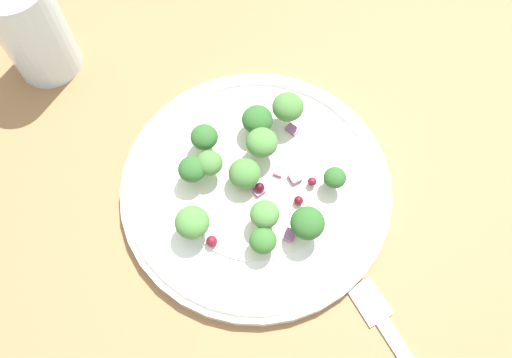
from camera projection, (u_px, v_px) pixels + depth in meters
The scene contains 27 objects.
ground_plane at pixel (250, 209), 50.84cm from camera, with size 180.00×180.00×2.00cm, color olive.
plate at pixel (256, 187), 49.72cm from camera, with size 24.81×24.81×1.70cm.
dressing_pool at pixel (256, 185), 49.32cm from camera, with size 14.39×14.39×0.20cm, color white.
broccoli_floret_0 at pixel (209, 163), 47.85cm from camera, with size 2.39×2.39×2.42cm.
broccoli_floret_1 at pixel (335, 178), 47.64cm from camera, with size 2.01×2.01×2.04cm.
broccoli_floret_2 at pixel (257, 120), 49.85cm from camera, with size 2.87×2.87×2.91cm.
broccoli_floret_3 at pixel (288, 107), 49.85cm from camera, with size 2.93×2.93×2.97cm.
broccoli_floret_4 at pixel (262, 143), 48.41cm from camera, with size 2.88×2.88×2.91cm.
broccoli_floret_5 at pixel (192, 169), 47.68cm from camera, with size 2.48×2.48×2.51cm.
broccoli_floret_6 at pixel (192, 223), 45.64cm from camera, with size 2.95×2.95×2.99cm.
broccoli_floret_7 at pixel (204, 137), 49.13cm from camera, with size 2.51×2.51×2.54cm.
broccoli_floret_8 at pixel (307, 223), 45.31cm from camera, with size 2.94×2.94×2.98cm.
broccoli_floret_9 at pixel (263, 241), 45.33cm from camera, with size 2.31×2.31×2.34cm.
broccoli_floret_10 at pixel (245, 174), 47.91cm from camera, with size 2.85×2.85×2.89cm.
broccoli_floret_11 at pixel (265, 215), 45.86cm from camera, with size 2.53×2.53×2.56cm.
cranberry_0 at pixel (260, 187), 48.36cm from camera, with size 0.85×0.85×0.85cm, color #4C0A14.
cranberry_1 at pixel (243, 184), 48.72cm from camera, with size 0.81×0.81×0.81cm, color maroon.
cranberry_2 at pixel (314, 186), 48.44cm from camera, with size 0.82×0.82×0.82cm, color maroon.
cranberry_3 at pixel (299, 200), 48.07cm from camera, with size 0.85×0.85×0.85cm, color maroon.
cranberry_4 at pixel (212, 241), 46.55cm from camera, with size 0.98×0.98×0.98cm, color maroon.
cranberry_5 at pixel (330, 180), 48.88cm from camera, with size 0.80×0.80×0.80cm, color maroon.
onion_bit_0 at pixel (259, 191), 48.79cm from camera, with size 0.86×0.96×0.55cm, color #A35B93.
onion_bit_1 at pixel (290, 235), 46.83cm from camera, with size 1.11×0.88×0.44cm, color #A35B93.
onion_bit_2 at pixel (292, 129), 51.37cm from camera, with size 1.17×0.85×0.36cm, color #A35B93.
onion_bit_3 at pixel (295, 177), 49.18cm from camera, with size 1.08×0.96×0.51cm, color #A35B93.
onion_bit_4 at pixel (279, 172), 49.60cm from camera, with size 0.98×0.83×0.49cm, color #934C84.
water_glass at pixel (32, 28), 51.56cm from camera, with size 6.52×6.52×10.88cm, color silver.
Camera 1 is at (-17.97, 4.06, 46.47)cm, focal length 38.01 mm.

